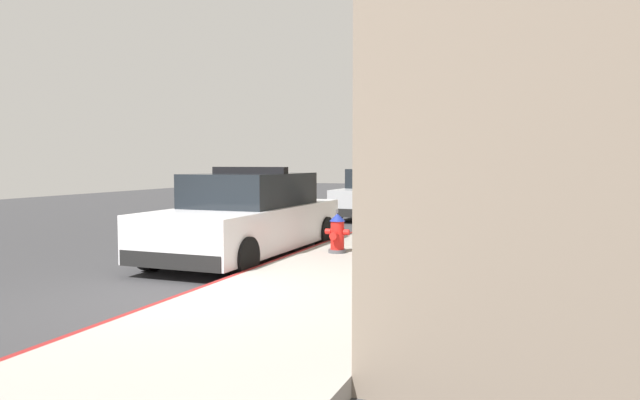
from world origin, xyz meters
The scene contains 7 objects.
ground_plane centered at (-4.64, 10.00, -0.10)m, with size 31.13×60.00×0.20m, color #353538.
sidewalk_pavement centered at (1.36, 10.00, 0.08)m, with size 2.71×60.00×0.17m, color #9E9991.
curb_painted_edge centered at (-0.04, 10.00, 0.08)m, with size 0.08×60.00×0.17m, color maroon.
police_cruiser centered at (-1.06, 3.33, 0.74)m, with size 1.94×4.84×1.68m.
parked_car_silver_ahead centered at (-0.88, 11.88, 0.74)m, with size 1.94×4.84×1.56m.
fire_hydrant centered at (0.64, 3.44, 0.52)m, with size 0.44×0.40×0.76m.
street_tree centered at (0.98, 8.05, 3.42)m, with size 2.23×2.23×4.40m.
Camera 1 is at (4.02, -6.06, 1.76)m, focal length 32.30 mm.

